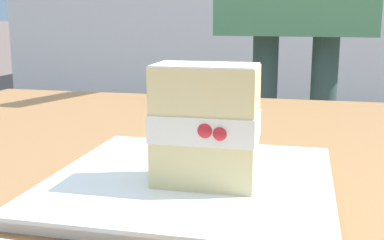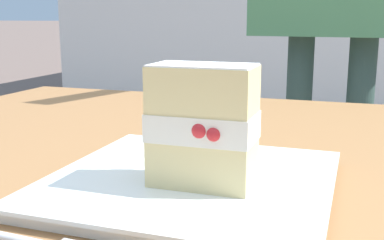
{
  "view_description": "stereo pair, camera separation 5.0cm",
  "coord_description": "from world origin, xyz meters",
  "views": [
    {
      "loc": [
        -0.01,
        0.59,
        0.9
      ],
      "look_at": [
        0.1,
        0.12,
        0.8
      ],
      "focal_mm": 45.67,
      "sensor_mm": 36.0,
      "label": 1
    },
    {
      "loc": [
        -0.06,
        0.58,
        0.9
      ],
      "look_at": [
        0.1,
        0.12,
        0.8
      ],
      "focal_mm": 45.67,
      "sensor_mm": 36.0,
      "label": 2
    }
  ],
  "objects": [
    {
      "name": "cake_slice",
      "position": [
        0.08,
        0.14,
        0.8
      ],
      "size": [
        0.1,
        0.07,
        0.12
      ],
      "color": "#EAD18C",
      "rests_on": "dessert_plate"
    },
    {
      "name": "patio_table",
      "position": [
        0.0,
        0.0,
        0.63
      ],
      "size": [
        1.42,
        0.98,
        0.72
      ],
      "color": "olive",
      "rests_on": "ground"
    },
    {
      "name": "dessert_plate",
      "position": [
        0.1,
        0.12,
        0.73
      ],
      "size": [
        0.29,
        0.29,
        0.02
      ],
      "color": "white",
      "rests_on": "patio_table"
    }
  ]
}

